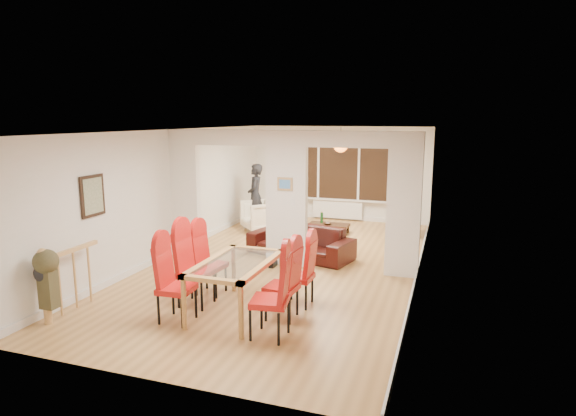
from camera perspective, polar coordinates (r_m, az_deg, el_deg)
The scene contains 24 objects.
floor at distance 9.52m, azimuth -0.16°, elevation -6.65°, with size 5.00×9.00×0.01m, color #B78549.
room_walls at distance 9.21m, azimuth -0.17°, elevation 1.09°, with size 5.00×9.00×2.60m, color silver, non-canonical shape.
divider_wall at distance 9.21m, azimuth -0.17°, elevation 1.09°, with size 5.00×0.18×2.60m, color white.
bay_window_blinds at distance 13.43m, azimuth 6.01°, elevation 4.92°, with size 3.00×0.08×1.80m, color black.
radiator at distance 13.56m, azimuth 5.88°, elevation -0.15°, with size 1.40×0.08×0.50m, color white.
pendant_light at distance 12.20m, azimuth 6.26°, elevation 7.40°, with size 0.36×0.36×0.36m, color orange.
stair_newel at distance 7.83m, azimuth -24.22°, elevation -7.26°, with size 0.40×1.20×1.10m, color tan, non-canonical shape.
wall_poster at distance 8.32m, azimuth -22.16°, elevation 1.35°, with size 0.04×0.52×0.67m, color gray.
pillar_photo at distance 9.08m, azimuth -0.37°, elevation 2.86°, with size 0.30×0.03×0.25m, color #4C8CD8.
dining_table at distance 7.19m, azimuth -6.09°, elevation -9.25°, with size 0.94×1.67×0.78m, color #B27F41, non-canonical shape.
dining_chair_la at distance 6.97m, azimuth -13.08°, elevation -8.61°, with size 0.45×0.45×1.14m, color red, non-canonical shape.
dining_chair_lb at distance 7.48m, azimuth -10.88°, elevation -6.95°, with size 0.48×0.48×1.19m, color red, non-canonical shape.
dining_chair_lc at distance 7.93m, azimuth -9.16°, elevation -6.25°, with size 0.44×0.44×1.09m, color red, non-canonical shape.
dining_chair_ra at distance 6.32m, azimuth -2.20°, elevation -10.20°, with size 0.47×0.47×1.17m, color red, non-canonical shape.
dining_chair_rb at distance 6.90m, azimuth -0.75°, elevation -8.74°, with size 0.43×0.43×1.08m, color red, non-canonical shape.
dining_chair_rc at distance 7.37m, azimuth 1.25°, elevation -7.57°, with size 0.42×0.42×1.06m, color red, non-canonical shape.
sofa at distance 9.94m, azimuth 1.46°, elevation -3.99°, with size 2.18×0.85×0.64m, color black.
armchair at distance 12.24m, azimuth -3.29°, elevation -0.90°, with size 0.84×0.81×0.76m, color beige.
person at distance 12.59m, azimuth -3.88°, elevation 1.48°, with size 0.40×0.60×1.66m, color black.
television at distance 12.11m, azimuth 13.85°, elevation -1.87°, with size 0.12×0.93×0.53m, color black.
coffee_table at distance 12.03m, azimuth 4.83°, elevation -2.42°, with size 1.00×0.50×0.23m, color #341F11, non-canonical shape.
bottle at distance 12.09m, azimuth 4.02°, elevation -1.12°, with size 0.07×0.07×0.28m, color #143F19.
bowl at distance 11.92m, azimuth 4.69°, elevation -1.85°, with size 0.21×0.21×0.05m, color #341F11.
shoes at distance 9.37m, azimuth -2.17°, elevation -6.62°, with size 0.23×0.25×0.10m, color black, non-canonical shape.
Camera 1 is at (2.95, -8.59, 2.84)m, focal length 30.00 mm.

